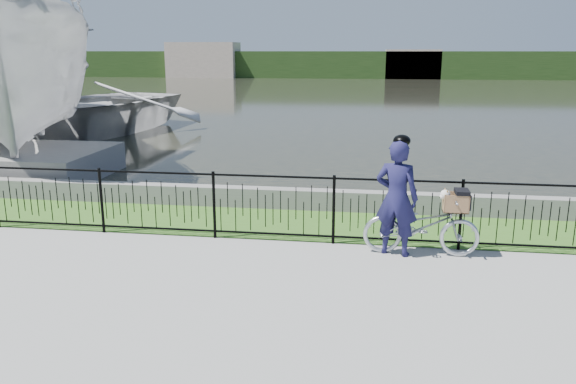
% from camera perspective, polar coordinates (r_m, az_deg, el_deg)
% --- Properties ---
extents(ground, '(120.00, 120.00, 0.00)m').
position_cam_1_polar(ground, '(7.95, -3.50, -8.68)').
color(ground, gray).
rests_on(ground, ground).
extents(grass_strip, '(60.00, 2.00, 0.01)m').
position_cam_1_polar(grass_strip, '(10.35, -0.57, -3.13)').
color(grass_strip, '#36611E').
rests_on(grass_strip, ground).
extents(water, '(120.00, 120.00, 0.00)m').
position_cam_1_polar(water, '(40.31, 6.23, 9.72)').
color(water, '#28291F').
rests_on(water, ground).
extents(quay_wall, '(60.00, 0.30, 0.40)m').
position_cam_1_polar(quay_wall, '(11.25, 0.22, -0.68)').
color(quay_wall, slate).
rests_on(quay_wall, ground).
extents(fence, '(14.00, 0.06, 1.15)m').
position_cam_1_polar(fence, '(9.24, -1.54, -1.58)').
color(fence, black).
rests_on(fence, ground).
extents(far_treeline, '(120.00, 6.00, 3.00)m').
position_cam_1_polar(far_treeline, '(67.20, 7.21, 12.73)').
color(far_treeline, '#243E18').
rests_on(far_treeline, ground).
extents(far_building_left, '(8.00, 4.00, 4.00)m').
position_cam_1_polar(far_building_left, '(68.04, -8.57, 13.12)').
color(far_building_left, '#AE9D8C').
rests_on(far_building_left, ground).
extents(far_building_right, '(6.00, 3.00, 3.20)m').
position_cam_1_polar(far_building_right, '(65.83, 12.54, 12.57)').
color(far_building_right, '#AE9D8C').
rests_on(far_building_right, ground).
extents(bicycle_rig, '(1.76, 0.62, 1.07)m').
position_cam_1_polar(bicycle_rig, '(8.90, 13.45, -3.27)').
color(bicycle_rig, silver).
rests_on(bicycle_rig, ground).
extents(cyclist, '(0.75, 0.59, 1.87)m').
position_cam_1_polar(cyclist, '(8.70, 10.99, -0.47)').
color(cyclist, '#18173F').
rests_on(cyclist, ground).
extents(boat_near, '(9.89, 11.99, 6.24)m').
position_cam_1_polar(boat_near, '(17.93, -26.19, 10.25)').
color(boat_near, '#B3B3B3').
rests_on(boat_near, water).
extents(boat_far, '(9.13, 11.14, 2.02)m').
position_cam_1_polar(boat_far, '(22.45, -20.80, 7.97)').
color(boat_far, '#B3B3B3').
rests_on(boat_far, water).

